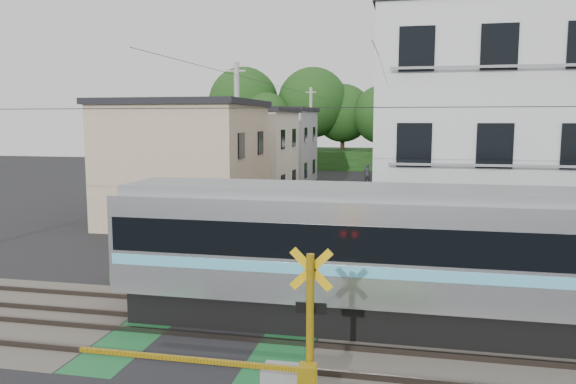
% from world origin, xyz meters
% --- Properties ---
extents(ground, '(120.00, 120.00, 0.00)m').
position_xyz_m(ground, '(0.00, 0.00, 0.00)').
color(ground, black).
extents(track_bed, '(120.00, 120.00, 0.14)m').
position_xyz_m(track_bed, '(0.00, 0.00, 0.04)').
color(track_bed, '#47423A').
rests_on(track_bed, ground).
extents(commuter_train, '(17.47, 2.76, 3.63)m').
position_xyz_m(commuter_train, '(5.91, 1.20, 1.92)').
color(commuter_train, black).
rests_on(commuter_train, ground).
extents(crossing_signal_near, '(4.74, 0.65, 3.09)m').
position_xyz_m(crossing_signal_near, '(2.59, -3.65, 0.71)').
color(crossing_signal_near, yellow).
rests_on(crossing_signal_near, ground).
extents(crossing_signal_far, '(4.74, 0.65, 3.09)m').
position_xyz_m(crossing_signal_far, '(-2.59, 3.65, 0.71)').
color(crossing_signal_far, yellow).
rests_on(crossing_signal_far, ground).
extents(apartment_block, '(10.20, 8.36, 9.30)m').
position_xyz_m(apartment_block, '(8.50, 9.49, 4.66)').
color(apartment_block, silver).
rests_on(apartment_block, ground).
extents(houses_row, '(22.07, 31.35, 6.80)m').
position_xyz_m(houses_row, '(0.25, 25.92, 3.24)').
color(houses_row, '#C6AD8C').
rests_on(houses_row, ground).
extents(tree_hill, '(40.00, 13.27, 11.71)m').
position_xyz_m(tree_hill, '(0.22, 48.95, 5.52)').
color(tree_hill, '#1E4416').
rests_on(tree_hill, ground).
extents(catenary, '(60.00, 5.04, 7.00)m').
position_xyz_m(catenary, '(6.00, 0.03, 3.70)').
color(catenary, '#2D2D33').
rests_on(catenary, ground).
extents(utility_poles, '(7.90, 42.00, 8.00)m').
position_xyz_m(utility_poles, '(-1.05, 23.01, 4.08)').
color(utility_poles, '#A5A5A0').
rests_on(utility_poles, ground).
extents(pedestrian, '(0.70, 0.55, 1.69)m').
position_xyz_m(pedestrian, '(1.38, 34.07, 0.84)').
color(pedestrian, '#282B32').
rests_on(pedestrian, ground).
extents(weed_patches, '(10.25, 8.80, 0.40)m').
position_xyz_m(weed_patches, '(1.76, -0.09, 0.18)').
color(weed_patches, '#2D5E1E').
rests_on(weed_patches, ground).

